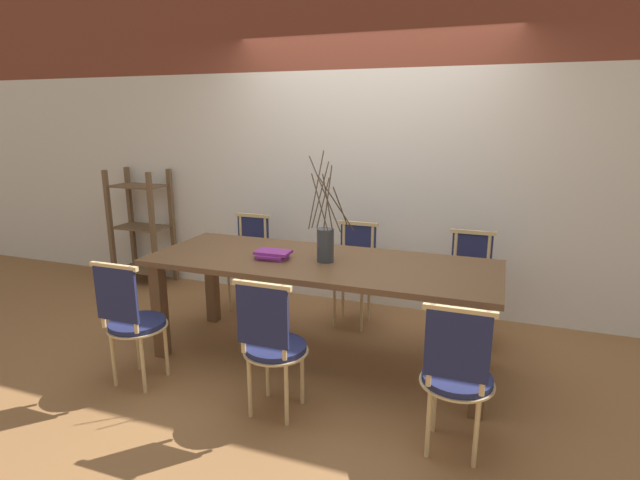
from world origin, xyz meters
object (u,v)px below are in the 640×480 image
chair_near_center (457,373)px  book_stack (272,255)px  dining_table (320,273)px  vase_centerpiece (325,242)px  shelving_rack (142,227)px  chair_far_center (469,283)px

chair_near_center → book_stack: bearing=153.7°
dining_table → vase_centerpiece: bearing=-18.2°
chair_near_center → book_stack: size_ratio=3.51×
book_stack → dining_table: bearing=14.0°
dining_table → shelving_rack: (-2.44, 1.03, -0.06)m
dining_table → vase_centerpiece: 0.25m
dining_table → book_stack: 0.37m
vase_centerpiece → chair_near_center: bearing=-36.9°
chair_near_center → chair_far_center: same height
dining_table → shelving_rack: bearing=157.0°
chair_near_center → vase_centerpiece: (-1.00, 0.75, 0.44)m
chair_far_center → shelving_rack: 3.45m
vase_centerpiece → book_stack: size_ratio=3.05×
dining_table → chair_near_center: (1.05, -0.77, -0.20)m
shelving_rack → book_stack: bearing=-28.0°
chair_near_center → vase_centerpiece: vase_centerpiece is taller
dining_table → vase_centerpiece: size_ratio=3.24×
chair_near_center → vase_centerpiece: size_ratio=1.15×
vase_centerpiece → shelving_rack: 2.71m
dining_table → shelving_rack: 2.65m
chair_far_center → vase_centerpiece: vase_centerpiece is taller
dining_table → chair_near_center: size_ratio=2.82×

